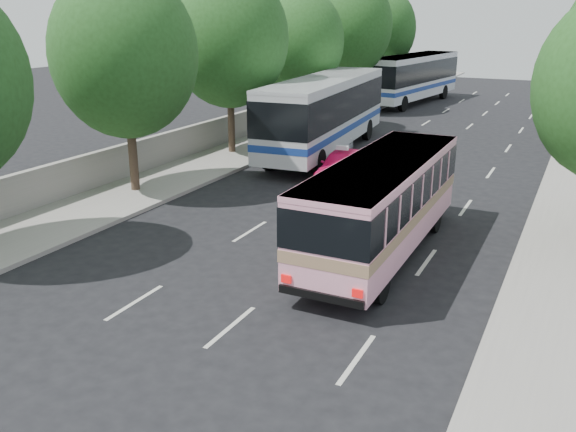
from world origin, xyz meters
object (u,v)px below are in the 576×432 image
Objects in this scene: pink_taxi at (342,165)px; tour_coach_front at (325,108)px; white_pickup at (321,143)px; tour_coach_rear at (413,74)px; pink_bus at (383,197)px.

pink_taxi is 5.98m from tour_coach_front.
tour_coach_rear reaches higher than white_pickup.
pink_taxi is 0.31× the size of tour_coach_rear.
tour_coach_rear is at bearing 103.69° from pink_bus.
white_pickup is at bearing -79.13° from tour_coach_rear.
tour_coach_front is (-7.24, 12.57, 0.51)m from pink_bus.
tour_coach_front reaches higher than white_pickup.
white_pickup is (-2.57, 3.63, 0.07)m from pink_taxi.
white_pickup is 0.40× the size of tour_coach_front.
pink_bus reaches higher than white_pickup.
tour_coach_rear is at bearing 91.44° from white_pickup.
tour_coach_rear is (-8.11, 32.79, 0.47)m from pink_bus.
pink_taxi is at bearing 119.16° from pink_bus.
tour_coach_rear is (-3.81, 25.15, 1.63)m from pink_taxi.
white_pickup is (-6.87, 11.27, -1.08)m from pink_bus.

